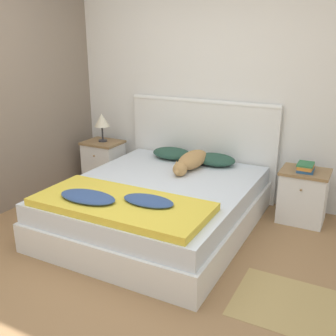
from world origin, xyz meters
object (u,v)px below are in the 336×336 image
pillow_left (172,153)px  pillow_right (215,159)px  dog (191,161)px  book_stack (306,168)px  nightstand_left (104,162)px  bed (158,205)px  table_lamp (102,121)px  nightstand_right (303,196)px

pillow_left → pillow_right: same height
dog → book_stack: bearing=8.8°
nightstand_left → pillow_left: bearing=1.7°
bed → dog: size_ratio=2.61×
pillow_left → table_lamp: table_lamp is taller
nightstand_left → pillow_right: bearing=1.1°
nightstand_right → dog: size_ratio=0.69×
nightstand_left → nightstand_right: same height
bed → table_lamp: bearing=147.4°
table_lamp → nightstand_right: bearing=-0.1°
nightstand_right → book_stack: size_ratio=2.56×
pillow_right → bed: bearing=-108.3°
bed → dog: bearing=81.5°
nightstand_left → pillow_left: size_ratio=1.18×
book_stack → dog: bearing=-171.2°
book_stack → nightstand_left: bearing=179.4°
dog → nightstand_left: bearing=171.4°
nightstand_left → nightstand_right: bearing=0.0°
bed → book_stack: (1.25, 0.77, 0.36)m
pillow_left → table_lamp: (-0.98, -0.02, 0.30)m
bed → table_lamp: 1.59m
dog → table_lamp: 1.38m
pillow_left → dog: size_ratio=0.59×
pillow_left → book_stack: (1.52, -0.05, 0.07)m
bed → pillow_left: 0.91m
nightstand_right → dog: dog is taller
dog → table_lamp: size_ratio=2.22×
nightstand_right → pillow_right: (-0.98, 0.03, 0.24)m
bed → pillow_right: bearing=71.7°
book_stack → nightstand_right: bearing=85.8°
dog → book_stack: dog is taller
table_lamp → book_stack: bearing=-0.7°
nightstand_right → book_stack: 0.31m
bed → pillow_left: size_ratio=4.45×
nightstand_left → pillow_right: size_ratio=1.18×
nightstand_right → table_lamp: size_ratio=1.54×
bed → pillow_right: size_ratio=4.45×
nightstand_left → table_lamp: bearing=90.0°
nightstand_right → pillow_left: size_ratio=1.18×
table_lamp → pillow_right: bearing=0.8°
pillow_right → book_stack: size_ratio=2.17×
bed → nightstand_left: bearing=147.6°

